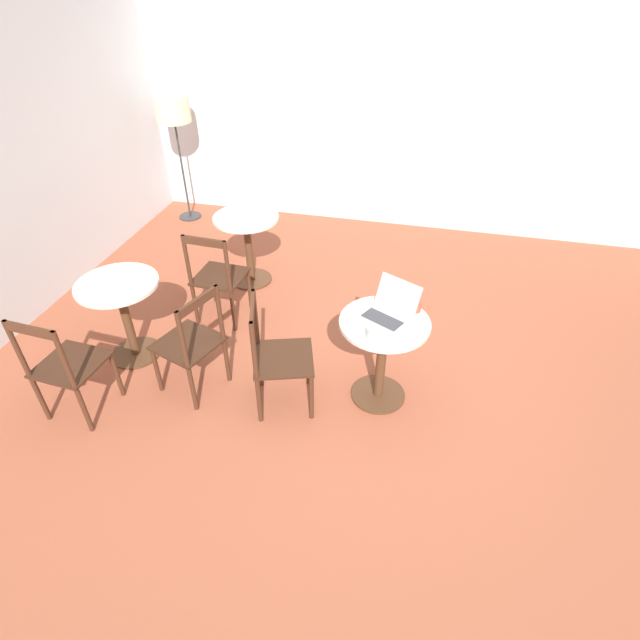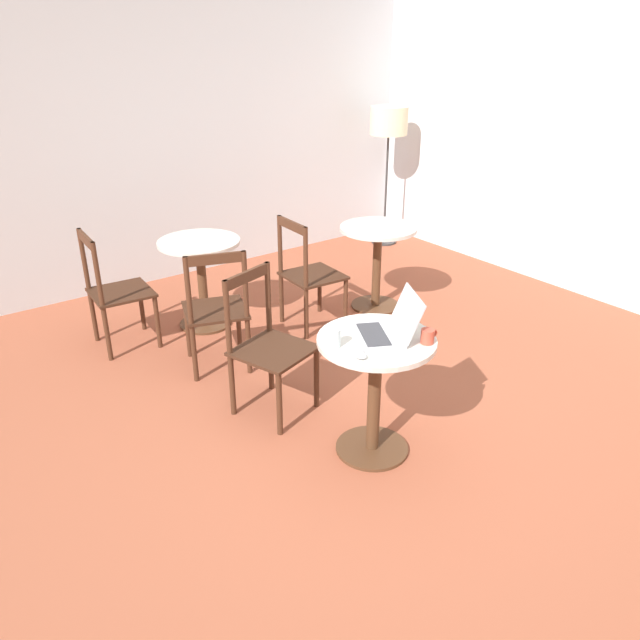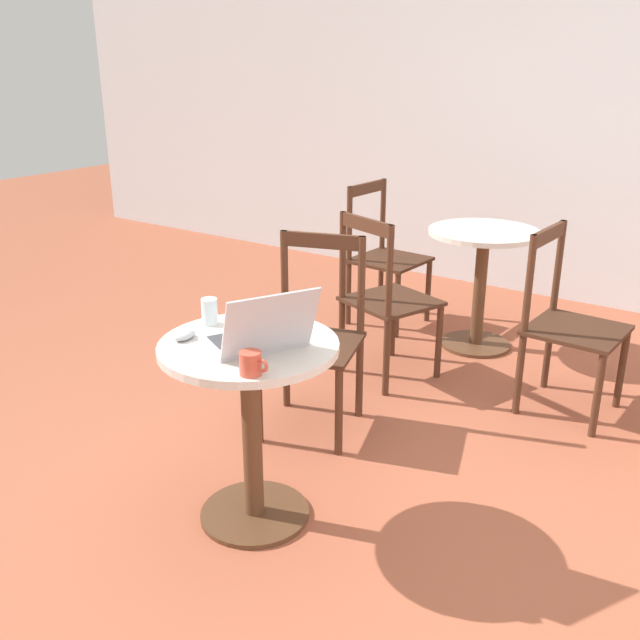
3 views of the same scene
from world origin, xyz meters
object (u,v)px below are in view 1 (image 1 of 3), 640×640
(cafe_table_near, at_px, (383,344))
(chair_far_left, at_px, (66,366))
(cafe_table_mid, at_px, (248,236))
(chair_near_back, at_px, (277,357))
(chair_far_front, at_px, (192,344))
(floor_lamp, at_px, (173,114))
(laptop, at_px, (388,311))
(cafe_table_far, at_px, (122,305))
(mug, at_px, (416,306))
(drinking_glass, at_px, (372,335))
(chair_mid_left, at_px, (218,277))
(mouse, at_px, (397,340))

(cafe_table_near, relative_size, chair_far_left, 0.80)
(cafe_table_mid, height_order, chair_near_back, chair_near_back)
(cafe_table_near, height_order, chair_far_front, chair_far_front)
(chair_far_left, distance_m, floor_lamp, 3.55)
(laptop, bearing_deg, cafe_table_far, 91.19)
(chair_far_left, height_order, mug, chair_far_left)
(laptop, bearing_deg, drinking_glass, 166.17)
(floor_lamp, bearing_deg, chair_mid_left, -147.33)
(chair_near_back, height_order, drinking_glass, chair_near_back)
(cafe_table_near, relative_size, cafe_table_mid, 1.00)
(chair_far_left, height_order, mouse, chair_far_left)
(cafe_table_far, xyz_separation_m, chair_near_back, (-0.25, -1.39, -0.07))
(cafe_table_far, height_order, mouse, mouse)
(cafe_table_far, relative_size, chair_mid_left, 0.80)
(chair_near_back, relative_size, mouse, 9.21)
(cafe_table_mid, bearing_deg, cafe_table_far, 157.52)
(chair_far_front, bearing_deg, floor_lamp, 26.54)
(chair_far_left, height_order, drinking_glass, chair_far_left)
(laptop, bearing_deg, chair_near_back, 111.43)
(chair_far_front, relative_size, mouse, 9.21)
(drinking_glass, bearing_deg, chair_near_back, 89.71)
(chair_near_back, bearing_deg, mouse, -88.36)
(cafe_table_mid, height_order, floor_lamp, floor_lamp)
(cafe_table_mid, xyz_separation_m, cafe_table_far, (-1.38, 0.57, 0.00))
(chair_far_left, bearing_deg, mouse, -78.34)
(chair_near_back, bearing_deg, mug, -65.98)
(chair_near_back, xyz_separation_m, chair_far_left, (-0.45, 1.44, 0.00))
(chair_far_left, height_order, laptop, laptop)
(chair_near_back, xyz_separation_m, floor_lamp, (2.93, 2.14, 0.85))
(cafe_table_mid, xyz_separation_m, chair_mid_left, (-0.71, 0.04, -0.07))
(chair_far_left, bearing_deg, cafe_table_mid, -16.63)
(laptop, distance_m, mug, 0.22)
(cafe_table_near, distance_m, mug, 0.37)
(cafe_table_mid, distance_m, chair_far_left, 2.18)
(cafe_table_far, xyz_separation_m, chair_far_left, (-0.70, 0.05, -0.07))
(cafe_table_near, xyz_separation_m, chair_far_front, (-0.24, 1.41, -0.07))
(cafe_table_mid, relative_size, mug, 6.80)
(laptop, relative_size, drinking_glass, 4.34)
(cafe_table_near, xyz_separation_m, laptop, (0.06, -0.01, 0.26))
(mouse, xyz_separation_m, drinking_glass, (-0.03, 0.16, 0.04))
(cafe_table_near, height_order, chair_near_back, chair_near_back)
(chair_mid_left, xyz_separation_m, floor_lamp, (2.00, 1.28, 0.85))
(chair_mid_left, bearing_deg, cafe_table_mid, -2.95)
(mug, bearing_deg, cafe_table_mid, 55.33)
(chair_near_back, bearing_deg, floor_lamp, 36.11)
(cafe_table_near, xyz_separation_m, chair_far_left, (-0.69, 2.18, -0.07))
(cafe_table_mid, relative_size, laptop, 1.64)
(cafe_table_far, distance_m, drinking_glass, 2.10)
(laptop, bearing_deg, chair_far_front, 101.74)
(floor_lamp, height_order, mug, floor_lamp)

